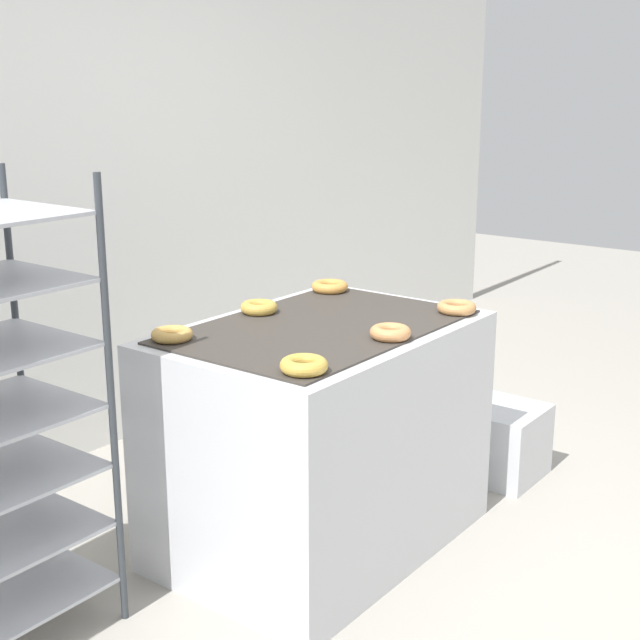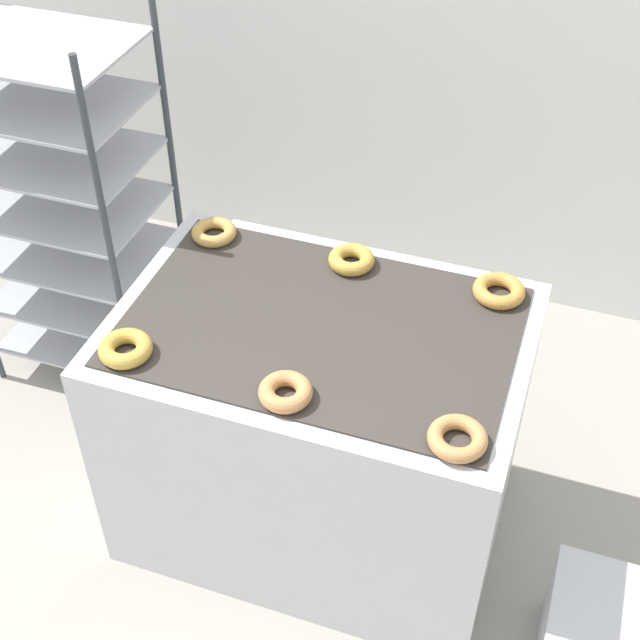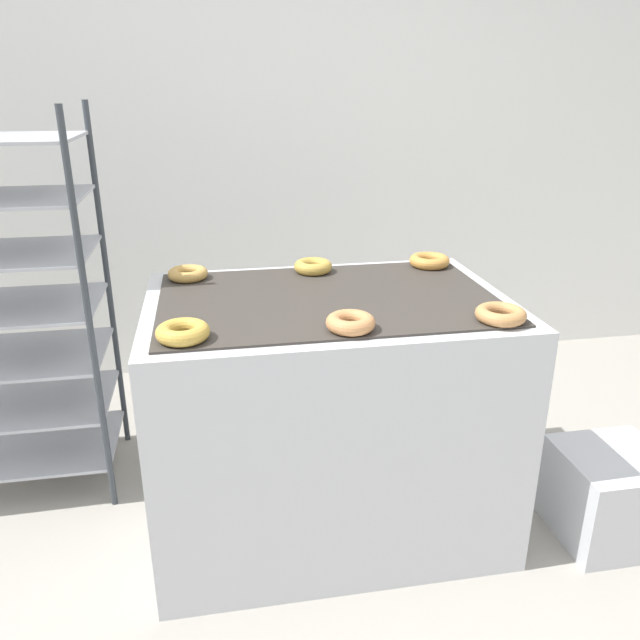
% 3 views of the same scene
% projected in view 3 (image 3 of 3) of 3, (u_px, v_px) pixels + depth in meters
% --- Properties ---
extents(wall_back, '(8.00, 0.05, 2.80)m').
position_uv_depth(wall_back, '(276.00, 116.00, 3.26)').
color(wall_back, white).
rests_on(wall_back, ground_plane).
extents(fryer_machine, '(1.22, 0.84, 0.89)m').
position_uv_depth(fryer_machine, '(327.00, 413.00, 2.26)').
color(fryer_machine, silver).
rests_on(fryer_machine, ground_plane).
extents(baking_rack_cart, '(0.66, 0.51, 1.50)m').
position_uv_depth(baking_rack_cart, '(12.00, 307.00, 2.37)').
color(baking_rack_cart, '#33383D').
rests_on(baking_rack_cart, ground_plane).
extents(glaze_bin, '(0.37, 0.36, 0.33)m').
position_uv_depth(glaze_bin, '(609.00, 495.00, 2.26)').
color(glaze_bin, silver).
rests_on(glaze_bin, ground_plane).
extents(donut_near_left, '(0.15, 0.15, 0.05)m').
position_uv_depth(donut_near_left, '(183.00, 332.00, 1.75)').
color(donut_near_left, gold).
rests_on(donut_near_left, fryer_machine).
extents(donut_near_center, '(0.15, 0.15, 0.04)m').
position_uv_depth(donut_near_center, '(351.00, 323.00, 1.82)').
color(donut_near_center, tan).
rests_on(donut_near_center, fryer_machine).
extents(donut_near_right, '(0.15, 0.15, 0.04)m').
position_uv_depth(donut_near_right, '(501.00, 314.00, 1.89)').
color(donut_near_right, '#BB824B').
rests_on(donut_near_right, fryer_machine).
extents(donut_far_left, '(0.15, 0.15, 0.04)m').
position_uv_depth(donut_far_left, '(188.00, 274.00, 2.29)').
color(donut_far_left, tan).
rests_on(donut_far_left, fryer_machine).
extents(donut_far_center, '(0.15, 0.15, 0.05)m').
position_uv_depth(donut_far_center, '(313.00, 266.00, 2.37)').
color(donut_far_center, gold).
rests_on(donut_far_center, fryer_machine).
extents(donut_far_right, '(0.16, 0.16, 0.04)m').
position_uv_depth(donut_far_right, '(429.00, 261.00, 2.45)').
color(donut_far_right, '#C7893D').
rests_on(donut_far_right, fryer_machine).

